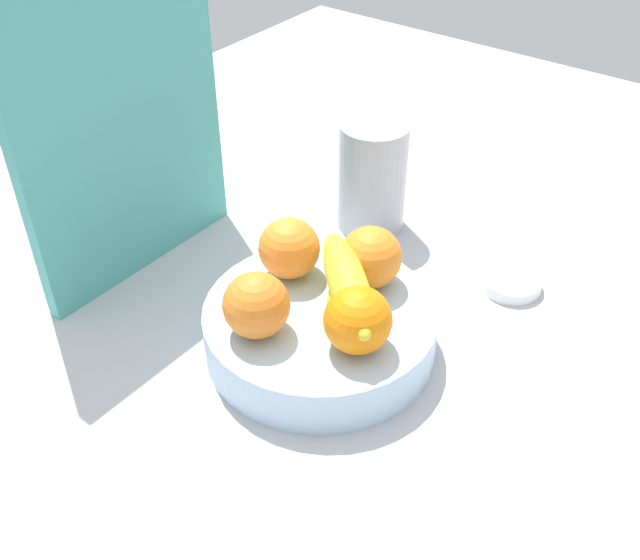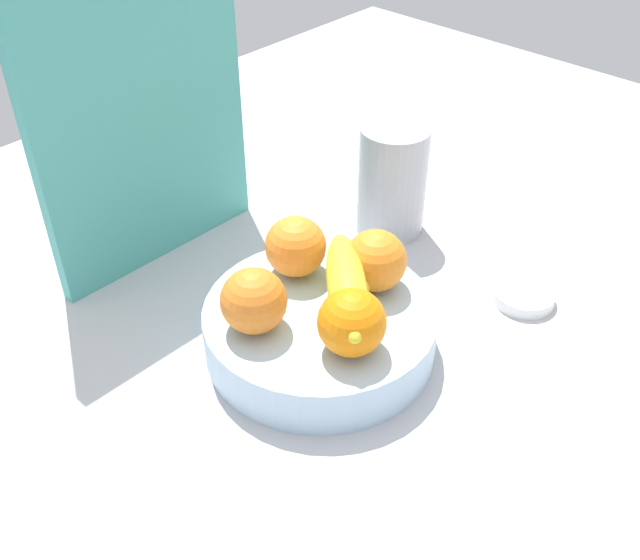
% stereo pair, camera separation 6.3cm
% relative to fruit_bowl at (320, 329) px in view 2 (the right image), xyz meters
% --- Properties ---
extents(ground_plane, '(1.80, 1.40, 0.03)m').
position_rel_fruit_bowl_xyz_m(ground_plane, '(0.02, -0.02, -0.04)').
color(ground_plane, '#B6B6BB').
extents(fruit_bowl, '(0.25, 0.25, 0.05)m').
position_rel_fruit_bowl_xyz_m(fruit_bowl, '(0.00, 0.00, 0.00)').
color(fruit_bowl, '#AECCE5').
rests_on(fruit_bowl, ground_plane).
extents(orange_front_left, '(0.07, 0.07, 0.07)m').
position_rel_fruit_bowl_xyz_m(orange_front_left, '(-0.06, 0.03, 0.06)').
color(orange_front_left, orange).
rests_on(orange_front_left, fruit_bowl).
extents(orange_front_right, '(0.07, 0.07, 0.07)m').
position_rel_fruit_bowl_xyz_m(orange_front_right, '(-0.02, -0.06, 0.06)').
color(orange_front_right, orange).
rests_on(orange_front_right, fruit_bowl).
extents(orange_center, '(0.07, 0.07, 0.07)m').
position_rel_fruit_bowl_xyz_m(orange_center, '(0.07, -0.02, 0.06)').
color(orange_center, orange).
rests_on(orange_center, fruit_bowl).
extents(orange_back_left, '(0.07, 0.07, 0.07)m').
position_rel_fruit_bowl_xyz_m(orange_back_left, '(0.03, 0.07, 0.06)').
color(orange_back_left, orange).
rests_on(orange_back_left, fruit_bowl).
extents(banana_bunch, '(0.18, 0.15, 0.06)m').
position_rel_fruit_bowl_xyz_m(banana_bunch, '(0.02, -0.02, 0.06)').
color(banana_bunch, yellow).
rests_on(banana_bunch, fruit_bowl).
extents(cutting_board, '(0.28, 0.02, 0.36)m').
position_rel_fruit_bowl_xyz_m(cutting_board, '(-0.00, 0.27, 0.15)').
color(cutting_board, teal).
rests_on(cutting_board, ground_plane).
extents(thermos_tumbler, '(0.09, 0.09, 0.15)m').
position_rel_fruit_bowl_xyz_m(thermos_tumbler, '(0.24, 0.09, 0.05)').
color(thermos_tumbler, '#AEAEB4').
rests_on(thermos_tumbler, ground_plane).
extents(jar_lid, '(0.07, 0.07, 0.02)m').
position_rel_fruit_bowl_xyz_m(jar_lid, '(0.22, -0.12, -0.02)').
color(jar_lid, white).
rests_on(jar_lid, ground_plane).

